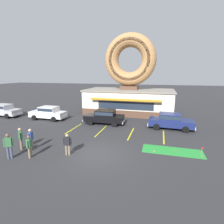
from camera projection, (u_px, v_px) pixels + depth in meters
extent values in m
plane|color=#2D2D30|center=(98.00, 155.00, 12.31)|extent=(160.00, 160.00, 0.00)
cube|color=brown|center=(129.00, 110.00, 25.45)|extent=(12.00, 6.00, 0.90)
cube|color=silver|center=(129.00, 99.00, 25.10)|extent=(12.00, 6.00, 2.30)
cube|color=gray|center=(129.00, 90.00, 24.83)|extent=(12.30, 6.30, 0.16)
cube|color=orange|center=(125.00, 100.00, 21.93)|extent=(9.00, 0.60, 0.20)
cube|color=#232D3D|center=(125.00, 106.00, 22.37)|extent=(7.20, 0.03, 1.00)
cube|color=brown|center=(129.00, 88.00, 24.76)|extent=(2.40, 1.80, 0.50)
torus|color=#B27F4C|center=(130.00, 60.00, 23.94)|extent=(7.10, 1.90, 7.10)
torus|color=#936038|center=(129.00, 60.00, 23.53)|extent=(6.25, 1.05, 6.24)
cube|color=green|center=(172.00, 151.00, 12.85)|extent=(4.32, 1.48, 0.03)
torus|color=brown|center=(176.00, 150.00, 12.89)|extent=(0.13, 0.13, 0.04)
torus|color=#A5724C|center=(200.00, 152.00, 12.63)|extent=(0.13, 0.13, 0.04)
torus|color=#D17F47|center=(154.00, 151.00, 12.78)|extent=(0.13, 0.13, 0.04)
torus|color=#A5724C|center=(202.00, 156.00, 11.94)|extent=(0.13, 0.13, 0.04)
sphere|color=white|center=(154.00, 151.00, 12.83)|extent=(0.04, 0.04, 0.04)
cylinder|color=silver|center=(201.00, 151.00, 12.16)|extent=(0.01, 0.01, 0.55)
cube|color=red|center=(203.00, 148.00, 12.10)|extent=(0.12, 0.01, 0.08)
cube|color=black|center=(104.00, 118.00, 19.72)|extent=(4.47, 1.95, 0.68)
cube|color=black|center=(105.00, 113.00, 19.54)|extent=(2.17, 1.65, 0.60)
cube|color=#232D3D|center=(105.00, 113.00, 19.54)|extent=(2.08, 1.67, 0.36)
cube|color=silver|center=(86.00, 119.00, 20.25)|extent=(0.17, 1.67, 0.24)
cube|color=silver|center=(124.00, 121.00, 19.28)|extent=(0.17, 1.67, 0.24)
cylinder|color=black|center=(90.00, 122.00, 19.25)|extent=(0.65, 0.25, 0.64)
cylinder|color=black|center=(95.00, 118.00, 20.92)|extent=(0.65, 0.25, 0.64)
cylinder|color=black|center=(114.00, 124.00, 18.65)|extent=(0.65, 0.25, 0.64)
cylinder|color=black|center=(117.00, 120.00, 20.33)|extent=(0.65, 0.25, 0.64)
cube|color=silver|center=(48.00, 114.00, 21.69)|extent=(4.41, 1.79, 0.68)
cube|color=silver|center=(49.00, 109.00, 21.51)|extent=(2.11, 1.58, 0.60)
cube|color=#232D3D|center=(49.00, 109.00, 21.51)|extent=(2.03, 1.60, 0.36)
cube|color=silver|center=(33.00, 115.00, 22.34)|extent=(0.11, 1.67, 0.24)
cube|color=silver|center=(64.00, 117.00, 21.15)|extent=(0.11, 1.67, 0.24)
cylinder|color=black|center=(34.00, 118.00, 21.30)|extent=(0.64, 0.22, 0.64)
cylinder|color=black|center=(43.00, 114.00, 22.95)|extent=(0.64, 0.22, 0.64)
cylinder|color=black|center=(54.00, 119.00, 20.57)|extent=(0.64, 0.22, 0.64)
cylinder|color=black|center=(62.00, 116.00, 22.22)|extent=(0.64, 0.22, 0.64)
cube|color=navy|center=(171.00, 123.00, 17.92)|extent=(4.48, 1.96, 0.68)
cube|color=navy|center=(170.00, 116.00, 17.83)|extent=(2.17, 1.66, 0.60)
cube|color=#232D3D|center=(170.00, 116.00, 17.82)|extent=(2.09, 1.68, 0.36)
cube|color=silver|center=(194.00, 127.00, 17.30)|extent=(0.18, 1.67, 0.24)
cube|color=silver|center=(149.00, 123.00, 18.65)|extent=(0.18, 1.67, 0.24)
cylinder|color=black|center=(184.00, 125.00, 18.40)|extent=(0.65, 0.25, 0.64)
cylinder|color=black|center=(186.00, 130.00, 16.76)|extent=(0.65, 0.25, 0.64)
cylinder|color=black|center=(158.00, 122.00, 19.22)|extent=(0.65, 0.25, 0.64)
cylinder|color=black|center=(156.00, 127.00, 17.59)|extent=(0.65, 0.25, 0.64)
cube|color=#B2B5BA|center=(4.00, 111.00, 23.19)|extent=(4.47, 1.93, 0.68)
cube|color=#B2B5BA|center=(3.00, 107.00, 23.09)|extent=(2.16, 1.64, 0.60)
cube|color=#232D3D|center=(3.00, 106.00, 23.09)|extent=(2.08, 1.66, 0.36)
cube|color=silver|center=(18.00, 114.00, 22.58)|extent=(0.17, 1.67, 0.24)
cylinder|color=black|center=(18.00, 113.00, 23.67)|extent=(0.65, 0.25, 0.64)
cylinder|color=black|center=(7.00, 116.00, 22.04)|extent=(0.65, 0.25, 0.64)
cylinder|color=black|center=(3.00, 112.00, 24.48)|extent=(0.65, 0.25, 0.64)
cylinder|color=#7F7056|center=(32.00, 144.00, 13.10)|extent=(0.15, 0.15, 0.81)
cylinder|color=#7F7056|center=(31.00, 145.00, 12.90)|extent=(0.15, 0.15, 0.81)
cube|color=#33478C|center=(30.00, 136.00, 12.85)|extent=(0.31, 0.42, 0.59)
cylinder|color=#33478C|center=(32.00, 135.00, 13.10)|extent=(0.10, 0.10, 0.54)
cylinder|color=#33478C|center=(29.00, 138.00, 12.61)|extent=(0.10, 0.10, 0.54)
sphere|color=beige|center=(30.00, 130.00, 12.75)|extent=(0.22, 0.22, 0.22)
cylinder|color=#7F7056|center=(66.00, 150.00, 12.21)|extent=(0.15, 0.15, 0.76)
cylinder|color=#7F7056|center=(69.00, 150.00, 12.19)|extent=(0.15, 0.15, 0.76)
cube|color=black|center=(67.00, 141.00, 12.06)|extent=(0.42, 0.31, 0.55)
cylinder|color=black|center=(64.00, 141.00, 12.09)|extent=(0.10, 0.10, 0.51)
cylinder|color=black|center=(71.00, 142.00, 12.05)|extent=(0.10, 0.10, 0.51)
sphere|color=tan|center=(67.00, 136.00, 11.97)|extent=(0.20, 0.20, 0.20)
cylinder|color=#7F7056|center=(21.00, 143.00, 13.27)|extent=(0.15, 0.15, 0.82)
cylinder|color=#7F7056|center=(21.00, 144.00, 13.08)|extent=(0.15, 0.15, 0.82)
cube|color=#386B42|center=(20.00, 135.00, 13.02)|extent=(0.42, 0.45, 0.60)
cylinder|color=#386B42|center=(21.00, 134.00, 13.26)|extent=(0.10, 0.10, 0.55)
cylinder|color=#386B42|center=(20.00, 136.00, 12.80)|extent=(0.10, 0.10, 0.55)
sphere|color=tan|center=(20.00, 129.00, 12.93)|extent=(0.22, 0.22, 0.22)
cylinder|color=#7F7056|center=(29.00, 153.00, 11.74)|extent=(0.15, 0.15, 0.77)
cylinder|color=#7F7056|center=(31.00, 151.00, 11.94)|extent=(0.15, 0.15, 0.77)
cube|color=#386B42|center=(29.00, 143.00, 11.70)|extent=(0.33, 0.43, 0.56)
cylinder|color=#386B42|center=(27.00, 145.00, 11.46)|extent=(0.10, 0.10, 0.52)
cylinder|color=#386B42|center=(31.00, 142.00, 11.95)|extent=(0.10, 0.10, 0.52)
sphere|color=brown|center=(28.00, 137.00, 11.61)|extent=(0.21, 0.21, 0.21)
cylinder|color=#474C66|center=(8.00, 153.00, 11.64)|extent=(0.15, 0.15, 0.86)
cylinder|color=#474C66|center=(11.00, 152.00, 11.70)|extent=(0.15, 0.15, 0.86)
cube|color=#386B42|center=(8.00, 142.00, 11.51)|extent=(0.45, 0.42, 0.63)
cylinder|color=#386B42|center=(4.00, 143.00, 11.43)|extent=(0.10, 0.10, 0.58)
cylinder|color=#386B42|center=(13.00, 142.00, 11.60)|extent=(0.10, 0.10, 0.58)
sphere|color=brown|center=(7.00, 135.00, 11.41)|extent=(0.23, 0.23, 0.23)
cylinder|color=#51565B|center=(176.00, 116.00, 21.27)|extent=(0.56, 0.56, 0.95)
torus|color=#303437|center=(176.00, 113.00, 21.17)|extent=(0.57, 0.57, 0.05)
cube|color=yellow|center=(74.00, 128.00, 18.17)|extent=(0.12, 3.60, 0.01)
cube|color=yellow|center=(101.00, 131.00, 17.39)|extent=(0.12, 3.60, 0.01)
cube|color=yellow|center=(131.00, 134.00, 16.61)|extent=(0.12, 3.60, 0.01)
cube|color=yellow|center=(164.00, 137.00, 15.83)|extent=(0.12, 3.60, 0.01)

